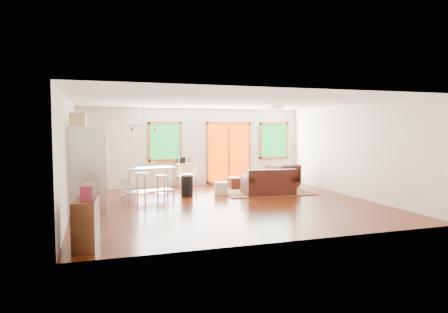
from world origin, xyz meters
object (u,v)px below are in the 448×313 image
object	(u,v)px
island	(149,177)
refrigerator	(88,170)
loveseat	(269,185)
coffee_table	(270,180)
rug	(264,191)
kitchen_cart	(185,166)
armchair	(283,174)
ottoman	(237,183)

from	to	relation	value
island	refrigerator	bearing A→B (deg)	-139.22
loveseat	refrigerator	world-z (taller)	refrigerator
island	coffee_table	bearing A→B (deg)	7.57
rug	island	size ratio (longest dim) A/B	1.79
rug	coffee_table	bearing A→B (deg)	40.10
kitchen_cart	island	bearing A→B (deg)	-126.13
coffee_table	island	bearing A→B (deg)	-172.43
loveseat	armchair	size ratio (longest dim) A/B	1.74
refrigerator	island	world-z (taller)	refrigerator
coffee_table	kitchen_cart	xyz separation A→B (m)	(-2.40, 1.47, 0.36)
loveseat	refrigerator	size ratio (longest dim) A/B	0.76
rug	refrigerator	bearing A→B (deg)	-162.91
armchair	island	world-z (taller)	island
refrigerator	kitchen_cart	world-z (taller)	refrigerator
armchair	kitchen_cart	bearing A→B (deg)	-33.13
loveseat	kitchen_cart	distance (m)	3.07
rug	refrigerator	xyz separation A→B (m)	(-5.04, -1.55, 0.97)
armchair	coffee_table	bearing A→B (deg)	17.40
rug	ottoman	size ratio (longest dim) A/B	4.79
armchair	island	xyz separation A→B (m)	(-4.45, -0.86, 0.17)
armchair	island	distance (m)	4.54
coffee_table	kitchen_cart	distance (m)	2.84
kitchen_cart	coffee_table	bearing A→B (deg)	-31.49
coffee_table	island	distance (m)	3.89
rug	armchair	xyz separation A→B (m)	(0.95, 0.64, 0.42)
rug	kitchen_cart	bearing A→B (deg)	139.33
loveseat	island	xyz separation A→B (m)	(-3.38, 0.37, 0.29)
loveseat	coffee_table	bearing A→B (deg)	66.47
rug	refrigerator	distance (m)	5.36
loveseat	ottoman	world-z (taller)	loveseat
ottoman	rug	bearing A→B (deg)	-57.55
refrigerator	island	xyz separation A→B (m)	(1.54, 1.33, -0.39)
rug	loveseat	distance (m)	0.67
rug	kitchen_cart	world-z (taller)	kitchen_cart
armchair	ottoman	distance (m)	1.55
rug	ottoman	world-z (taller)	ottoman
loveseat	ottoman	distance (m)	1.54
armchair	rug	bearing A→B (deg)	21.33
rug	armchair	size ratio (longest dim) A/B	3.03
loveseat	kitchen_cart	xyz separation A→B (m)	(-1.93, 2.35, 0.37)
loveseat	coffee_table	size ratio (longest dim) A/B	1.44
kitchen_cart	armchair	bearing A→B (deg)	-20.41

